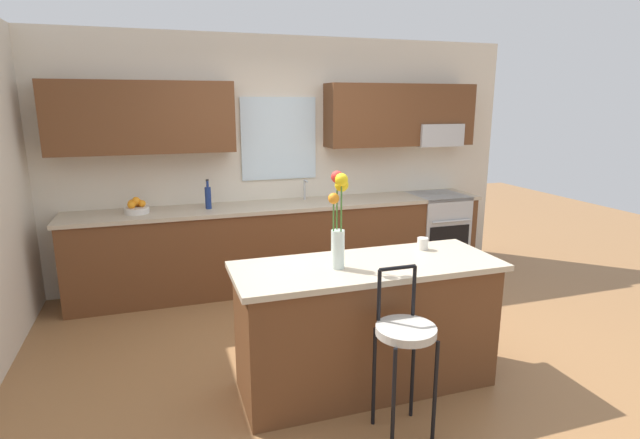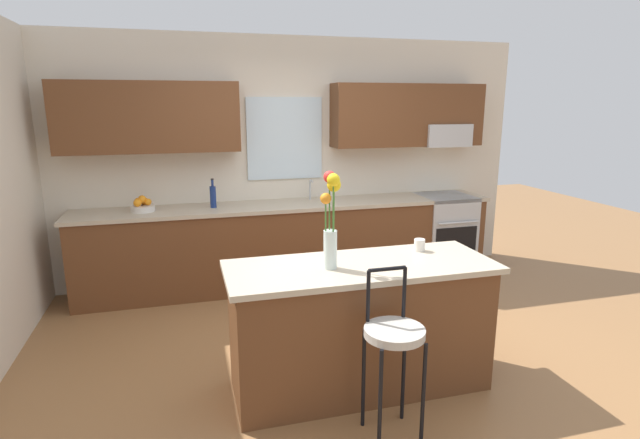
% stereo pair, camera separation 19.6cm
% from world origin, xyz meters
% --- Properties ---
extents(ground_plane, '(14.00, 14.00, 0.00)m').
position_xyz_m(ground_plane, '(0.00, 0.00, 0.00)').
color(ground_plane, olive).
extents(back_wall_assembly, '(5.60, 0.50, 2.70)m').
position_xyz_m(back_wall_assembly, '(0.04, 1.98, 1.51)').
color(back_wall_assembly, beige).
rests_on(back_wall_assembly, ground).
extents(counter_run, '(4.56, 0.64, 0.92)m').
position_xyz_m(counter_run, '(0.00, 1.70, 0.47)').
color(counter_run, brown).
rests_on(counter_run, ground).
extents(sink_faucet, '(0.02, 0.13, 0.23)m').
position_xyz_m(sink_faucet, '(0.26, 1.84, 1.06)').
color(sink_faucet, '#B7BABC').
rests_on(sink_faucet, counter_run).
extents(oven_range, '(0.60, 0.64, 0.92)m').
position_xyz_m(oven_range, '(1.87, 1.68, 0.46)').
color(oven_range, '#B7BABC').
rests_on(oven_range, ground).
extents(kitchen_island, '(1.85, 0.71, 0.92)m').
position_xyz_m(kitchen_island, '(0.02, -0.47, 0.46)').
color(kitchen_island, brown).
rests_on(kitchen_island, ground).
extents(bar_stool_near, '(0.36, 0.36, 1.04)m').
position_xyz_m(bar_stool_near, '(0.02, -1.04, 0.64)').
color(bar_stool_near, black).
rests_on(bar_stool_near, ground).
extents(flower_vase, '(0.14, 0.14, 0.65)m').
position_xyz_m(flower_vase, '(-0.21, -0.50, 1.27)').
color(flower_vase, silver).
rests_on(flower_vase, kitchen_island).
extents(mug_ceramic, '(0.08, 0.08, 0.09)m').
position_xyz_m(mug_ceramic, '(0.54, -0.30, 0.97)').
color(mug_ceramic, silver).
rests_on(mug_ceramic, kitchen_island).
extents(fruit_bowl_oranges, '(0.24, 0.24, 0.16)m').
position_xyz_m(fruit_bowl_oranges, '(-1.53, 1.70, 0.98)').
color(fruit_bowl_oranges, silver).
rests_on(fruit_bowl_oranges, counter_run).
extents(bottle_olive_oil, '(0.06, 0.06, 0.31)m').
position_xyz_m(bottle_olive_oil, '(-0.83, 1.70, 1.04)').
color(bottle_olive_oil, navy).
rests_on(bottle_olive_oil, counter_run).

